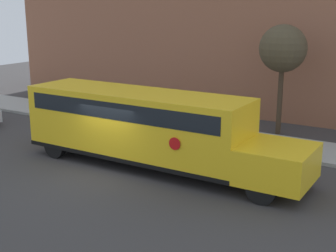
{
  "coord_description": "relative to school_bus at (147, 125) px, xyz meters",
  "views": [
    {
      "loc": [
        10.73,
        -13.04,
        6.15
      ],
      "look_at": [
        1.6,
        1.86,
        1.61
      ],
      "focal_mm": 50.0,
      "sensor_mm": 36.0,
      "label": 1
    }
  ],
  "objects": [
    {
      "name": "ground_plane",
      "position": [
        -0.95,
        -1.36,
        -1.68
      ],
      "size": [
        60.0,
        60.0,
        0.0
      ],
      "primitive_type": "plane",
      "color": "#3A3838"
    },
    {
      "name": "sidewalk_strip",
      "position": [
        -0.95,
        5.14,
        -1.61
      ],
      "size": [
        44.0,
        3.0,
        0.15
      ],
      "color": "#9E9E99",
      "rests_on": "ground"
    },
    {
      "name": "building_backdrop",
      "position": [
        -0.95,
        11.64,
        3.47
      ],
      "size": [
        32.0,
        4.0,
        10.3
      ],
      "color": "#935B42",
      "rests_on": "ground"
    },
    {
      "name": "school_bus",
      "position": [
        0.0,
        0.0,
        0.0
      ],
      "size": [
        11.41,
        2.57,
        2.93
      ],
      "color": "yellow",
      "rests_on": "ground"
    },
    {
      "name": "tree_near_sidewalk",
      "position": [
        2.81,
        7.33,
        2.44
      ],
      "size": [
        2.25,
        2.25,
        5.29
      ],
      "color": "#423323",
      "rests_on": "ground"
    }
  ]
}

